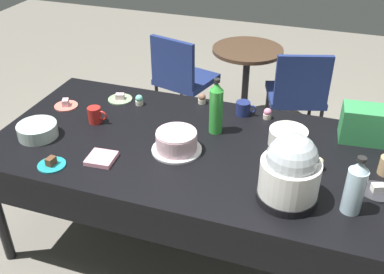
% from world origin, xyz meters
% --- Properties ---
extents(ground, '(9.00, 9.00, 0.00)m').
position_xyz_m(ground, '(0.00, 0.00, 0.00)').
color(ground, slate).
extents(potluck_table, '(2.20, 1.10, 0.75)m').
position_xyz_m(potluck_table, '(0.00, 0.00, 0.69)').
color(potluck_table, black).
rests_on(potluck_table, ground).
extents(frosted_layer_cake, '(0.27, 0.27, 0.12)m').
position_xyz_m(frosted_layer_cake, '(-0.06, -0.08, 0.81)').
color(frosted_layer_cake, silver).
rests_on(frosted_layer_cake, potluck_table).
extents(slow_cooker, '(0.28, 0.28, 0.34)m').
position_xyz_m(slow_cooker, '(0.56, -0.29, 0.91)').
color(slow_cooker, black).
rests_on(slow_cooker, potluck_table).
extents(glass_salad_bowl, '(0.22, 0.22, 0.08)m').
position_xyz_m(glass_salad_bowl, '(-0.85, -0.20, 0.79)').
color(glass_salad_bowl, '#B2C6BC').
rests_on(glass_salad_bowl, potluck_table).
extents(ceramic_snack_bowl, '(0.21, 0.21, 0.09)m').
position_xyz_m(ceramic_snack_bowl, '(0.49, 0.17, 0.80)').
color(ceramic_snack_bowl, silver).
rests_on(ceramic_snack_bowl, potluck_table).
extents(dessert_plate_teal, '(0.14, 0.14, 0.05)m').
position_xyz_m(dessert_plate_teal, '(-0.62, -0.42, 0.76)').
color(dessert_plate_teal, teal).
rests_on(dessert_plate_teal, potluck_table).
extents(dessert_plate_sage, '(0.16, 0.16, 0.04)m').
position_xyz_m(dessert_plate_sage, '(-0.62, 0.35, 0.76)').
color(dessert_plate_sage, '#8CA87F').
rests_on(dessert_plate_sage, potluck_table).
extents(dessert_plate_coral, '(0.15, 0.15, 0.05)m').
position_xyz_m(dessert_plate_coral, '(-0.90, 0.16, 0.76)').
color(dessert_plate_coral, '#E07266').
rests_on(dessert_plate_coral, potluck_table).
extents(dessert_plate_charcoal, '(0.16, 0.16, 0.04)m').
position_xyz_m(dessert_plate_charcoal, '(0.96, -0.10, 0.76)').
color(dessert_plate_charcoal, '#2D2D33').
rests_on(dessert_plate_charcoal, potluck_table).
extents(cupcake_vanilla, '(0.05, 0.05, 0.07)m').
position_xyz_m(cupcake_vanilla, '(-0.47, 0.33, 0.78)').
color(cupcake_vanilla, beige).
rests_on(cupcake_vanilla, potluck_table).
extents(cupcake_rose, '(0.05, 0.05, 0.07)m').
position_xyz_m(cupcake_rose, '(0.68, -0.01, 0.78)').
color(cupcake_rose, beige).
rests_on(cupcake_rose, potluck_table).
extents(cupcake_lemon, '(0.05, 0.05, 0.07)m').
position_xyz_m(cupcake_lemon, '(0.34, 0.42, 0.78)').
color(cupcake_lemon, beige).
rests_on(cupcake_lemon, potluck_table).
extents(cupcake_berry, '(0.05, 0.05, 0.07)m').
position_xyz_m(cupcake_berry, '(-0.10, 0.48, 0.78)').
color(cupcake_berry, beige).
rests_on(cupcake_berry, potluck_table).
extents(soda_bottle_water, '(0.09, 0.09, 0.29)m').
position_xyz_m(soda_bottle_water, '(0.84, -0.28, 0.88)').
color(soda_bottle_water, silver).
rests_on(soda_bottle_water, potluck_table).
extents(soda_bottle_lime_soda, '(0.08, 0.08, 0.33)m').
position_xyz_m(soda_bottle_lime_soda, '(0.08, 0.18, 0.90)').
color(soda_bottle_lime_soda, green).
rests_on(soda_bottle_lime_soda, potluck_table).
extents(coffee_mug_navy, '(0.13, 0.09, 0.08)m').
position_xyz_m(coffee_mug_navy, '(0.19, 0.43, 0.79)').
color(coffee_mug_navy, navy).
rests_on(coffee_mug_navy, potluck_table).
extents(coffee_mug_red, '(0.12, 0.08, 0.10)m').
position_xyz_m(coffee_mug_red, '(-0.62, 0.05, 0.80)').
color(coffee_mug_red, '#B2231E').
rests_on(coffee_mug_red, potluck_table).
extents(soda_carton, '(0.27, 0.18, 0.20)m').
position_xyz_m(soda_carton, '(0.88, 0.36, 0.85)').
color(soda_carton, '#338C4C').
rests_on(soda_carton, potluck_table).
extents(paper_napkin_stack, '(0.15, 0.15, 0.02)m').
position_xyz_m(paper_napkin_stack, '(-0.40, -0.29, 0.76)').
color(paper_napkin_stack, pink).
rests_on(paper_napkin_stack, potluck_table).
extents(maroon_chair_left, '(0.54, 0.54, 0.85)m').
position_xyz_m(maroon_chair_left, '(-0.57, 1.38, 0.49)').
color(maroon_chair_left, navy).
rests_on(maroon_chair_left, ground).
extents(maroon_chair_right, '(0.55, 0.55, 0.85)m').
position_xyz_m(maroon_chair_right, '(0.42, 1.38, 0.49)').
color(maroon_chair_right, navy).
rests_on(maroon_chair_right, ground).
extents(round_cafe_table, '(0.60, 0.60, 0.72)m').
position_xyz_m(round_cafe_table, '(-0.05, 1.60, 0.50)').
color(round_cafe_table, '#473323').
rests_on(round_cafe_table, ground).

